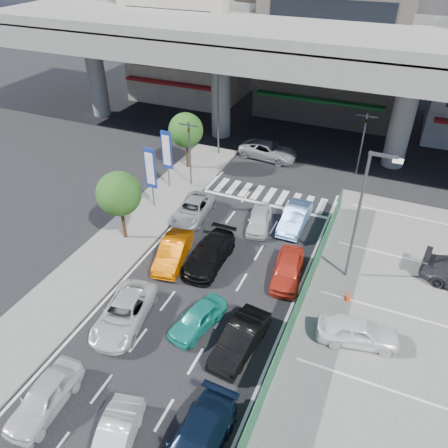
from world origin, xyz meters
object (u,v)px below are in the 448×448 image
at_px(signboard_far, 167,152).
at_px(taxi_teal_mid, 198,318).
at_px(traffic_light_right, 365,129).
at_px(hatch_white_back_mid, 115,440).
at_px(hatch_black_mid_right, 240,339).
at_px(crossing_wagon_silver, 268,151).
at_px(tree_near, 119,194).
at_px(sedan_white_front_mid, 259,220).
at_px(traffic_cone, 348,295).
at_px(parked_sedan_white, 358,331).
at_px(taxi_orange_right, 288,269).
at_px(street_lamp_right, 363,208).
at_px(sedan_white_mid_left, 124,313).
at_px(street_lamp_left, 220,102).
at_px(taxi_orange_left, 173,252).
at_px(traffic_light_left, 189,139).
at_px(tree_far, 186,130).
at_px(kei_truck_front_right, 295,218).
at_px(signboard_near, 150,170).
at_px(minivan_navy_back, 195,445).
at_px(sedan_black_mid, 210,254).
at_px(van_white_back_left, 44,397).
at_px(wagon_silver_front_left, 193,209).

height_order(signboard_far, taxi_teal_mid, signboard_far).
bearing_deg(traffic_light_right, hatch_white_back_mid, -100.34).
xyz_separation_m(hatch_black_mid_right, crossing_wagon_silver, (-5.43, 20.46, 0.01)).
relative_size(tree_near, sedan_white_front_mid, 1.34).
xyz_separation_m(traffic_light_right, traffic_cone, (1.99, -15.05, -3.55)).
bearing_deg(parked_sedan_white, traffic_cone, 6.67).
bearing_deg(taxi_orange_right, hatch_black_mid_right, -104.10).
height_order(street_lamp_right, sedan_white_mid_left, street_lamp_right).
relative_size(street_lamp_left, sedan_white_front_mid, 2.24).
bearing_deg(parked_sedan_white, taxi_teal_mid, 94.45).
bearing_deg(taxi_orange_left, sedan_white_mid_left, -100.09).
bearing_deg(traffic_light_left, sedan_white_mid_left, -76.78).
bearing_deg(tree_near, street_lamp_left, 87.24).
xyz_separation_m(tree_far, hatch_black_mid_right, (11.06, -15.97, -2.70)).
distance_m(taxi_orange_right, kei_truck_front_right, 5.46).
bearing_deg(traffic_cone, tree_far, 145.38).
relative_size(street_lamp_right, signboard_far, 1.70).
xyz_separation_m(street_lamp_right, signboard_near, (-14.37, 1.99, -1.71)).
relative_size(signboard_near, taxi_teal_mid, 1.31).
bearing_deg(minivan_navy_back, traffic_light_right, 88.07).
relative_size(signboard_near, parked_sedan_white, 1.18).
xyz_separation_m(sedan_black_mid, crossing_wagon_silver, (-1.35, 15.11, 0.01)).
height_order(tree_near, crossing_wagon_silver, tree_near).
bearing_deg(traffic_cone, sedan_white_front_mid, 145.45).
xyz_separation_m(signboard_near, hatch_black_mid_right, (10.46, -9.47, -2.37)).
height_order(street_lamp_right, taxi_orange_right, street_lamp_right).
distance_m(hatch_black_mid_right, crossing_wagon_silver, 21.17).
height_order(street_lamp_right, signboard_far, street_lamp_right).
bearing_deg(traffic_cone, sedan_white_mid_left, -149.08).
relative_size(taxi_teal_mid, traffic_cone, 5.58).
distance_m(tree_near, crossing_wagon_silver, 15.97).
bearing_deg(street_lamp_right, taxi_orange_left, -164.46).
bearing_deg(street_lamp_left, street_lamp_right, -41.63).
xyz_separation_m(traffic_light_left, street_lamp_right, (13.37, -6.00, 0.83)).
height_order(signboard_far, sedan_black_mid, signboard_far).
distance_m(street_lamp_right, signboard_far, 15.69).
height_order(hatch_white_back_mid, traffic_cone, hatch_white_back_mid).
relative_size(hatch_black_mid_right, kei_truck_front_right, 1.00).
xyz_separation_m(van_white_back_left, taxi_orange_left, (0.24, 10.82, 0.02)).
bearing_deg(crossing_wagon_silver, traffic_light_left, 155.85).
bearing_deg(van_white_back_left, traffic_cone, 44.23).
distance_m(signboard_near, taxi_teal_mid, 12.26).
relative_size(street_lamp_right, hatch_white_back_mid, 2.15).
distance_m(street_lamp_left, wagon_silver_front_left, 11.06).
height_order(traffic_light_left, minivan_navy_back, traffic_light_left).
height_order(hatch_white_back_mid, taxi_orange_left, taxi_orange_left).
distance_m(tree_near, hatch_white_back_mid, 14.44).
height_order(signboard_near, sedan_white_mid_left, signboard_near).
bearing_deg(van_white_back_left, tree_far, 98.67).
bearing_deg(wagon_silver_front_left, traffic_light_right, 44.85).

